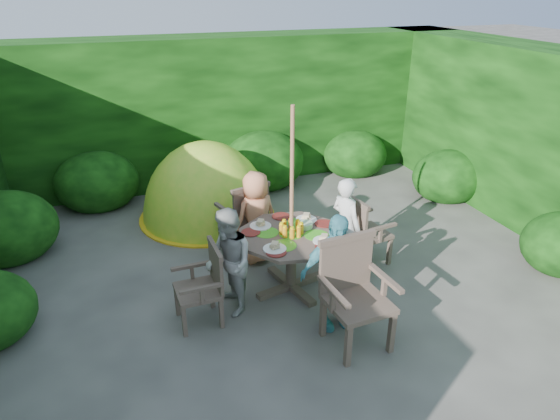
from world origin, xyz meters
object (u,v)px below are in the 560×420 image
object	(u,v)px
child_right	(346,226)
child_front	(335,272)
garden_chair_back	(245,216)
dome_tent	(208,216)
patio_table	(292,243)
child_left	(229,263)
parasol_pole	(292,204)
child_back	(256,217)
garden_chair_right	(363,230)
garden_chair_left	(204,284)
garden_chair_front	(354,291)

from	to	relation	value
child_right	child_front	world-z (taller)	child_front
garden_chair_back	dome_tent	bearing A→B (deg)	-92.06
patio_table	child_left	xyz separation A→B (m)	(-0.78, -0.19, -0.01)
parasol_pole	dome_tent	world-z (taller)	parasol_pole
child_left	child_back	distance (m)	1.13
garden_chair_back	child_front	distance (m)	1.90
garden_chair_back	child_left	xyz separation A→B (m)	(-0.52, -1.25, 0.10)
child_left	dome_tent	distance (m)	2.54
garden_chair_right	child_right	bearing A→B (deg)	96.17
patio_table	garden_chair_left	xyz separation A→B (m)	(-1.08, -0.28, -0.16)
patio_table	garden_chair_left	bearing A→B (deg)	-165.51
child_front	patio_table	bearing A→B (deg)	102.92
child_left	child_back	bearing A→B (deg)	143.18
parasol_pole	child_left	world-z (taller)	parasol_pole
child_back	child_front	size ratio (longest dim) A/B	0.95
patio_table	garden_chair_back	xyz separation A→B (m)	(-0.26, 1.06, -0.10)
patio_table	parasol_pole	xyz separation A→B (m)	(-0.00, -0.00, 0.49)
child_left	garden_chair_left	bearing A→B (deg)	-79.12
garden_chair_left	garden_chair_front	bearing A→B (deg)	57.41
dome_tent	parasol_pole	bearing A→B (deg)	-74.76
garden_chair_left	child_left	xyz separation A→B (m)	(0.29, 0.09, 0.16)
garden_chair_right	child_right	distance (m)	0.33
parasol_pole	garden_chair_back	size ratio (longest dim) A/B	2.31
patio_table	garden_chair_front	distance (m)	1.09
garden_chair_left	garden_chair_back	size ratio (longest dim) A/B	0.89
garden_chair_front	dome_tent	distance (m)	3.47
garden_chair_right	child_right	world-z (taller)	child_right
garden_chair_left	garden_chair_back	world-z (taller)	garden_chair_back
child_left	child_back	world-z (taller)	child_back
garden_chair_right	child_left	bearing A→B (deg)	95.09
parasol_pole	garden_chair_right	xyz separation A→B (m)	(1.07, 0.27, -0.62)
garden_chair_back	child_left	world-z (taller)	child_left
patio_table	garden_chair_front	bearing A→B (deg)	-75.78
parasol_pole	child_front	distance (m)	0.92
parasol_pole	garden_chair_left	distance (m)	1.28
garden_chair_right	dome_tent	world-z (taller)	dome_tent
garden_chair_right	garden_chair_left	bearing A→B (deg)	95.44
parasol_pole	dome_tent	bearing A→B (deg)	103.55
parasol_pole	child_back	xyz separation A→B (m)	(-0.19, 0.78, -0.49)
garden_chair_left	patio_table	bearing A→B (deg)	101.95
garden_chair_left	child_back	distance (m)	1.38
garden_chair_back	garden_chair_front	size ratio (longest dim) A/B	0.90
garden_chair_left	child_right	bearing A→B (deg)	101.59
garden_chair_back	garden_chair_front	world-z (taller)	garden_chair_front
patio_table	child_left	world-z (taller)	child_left
parasol_pole	child_right	bearing A→B (deg)	13.69
garden_chair_front	child_right	size ratio (longest dim) A/B	0.86
garden_chair_front	dome_tent	bearing A→B (deg)	98.81
parasol_pole	child_right	distance (m)	0.93
garden_chair_right	dome_tent	size ratio (longest dim) A/B	0.37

